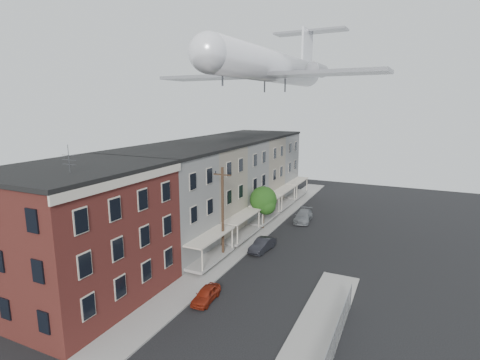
# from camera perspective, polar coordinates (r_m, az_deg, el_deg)

# --- Properties ---
(sidewalk_left) EXTENTS (3.00, 62.00, 0.12)m
(sidewalk_left) POSITION_cam_1_polar(r_m,az_deg,el_deg) (42.01, 1.37, -8.92)
(sidewalk_left) COLOR gray
(sidewalk_left) RESTS_ON ground
(curb_left) EXTENTS (0.15, 62.00, 0.14)m
(curb_left) POSITION_cam_1_polar(r_m,az_deg,el_deg) (41.48, 3.22, -9.19)
(curb_left) COLOR gray
(curb_left) RESTS_ON ground
(corner_building) EXTENTS (10.31, 12.30, 12.15)m
(corner_building) POSITION_cam_1_polar(r_m,az_deg,el_deg) (30.82, -23.30, -7.52)
(corner_building) COLOR #341510
(corner_building) RESTS_ON ground
(row_house_a) EXTENTS (11.98, 7.00, 10.30)m
(row_house_a) POSITION_cam_1_polar(r_m,az_deg,el_deg) (37.44, -12.42, -3.61)
(row_house_a) COLOR slate
(row_house_a) RESTS_ON ground
(row_house_b) EXTENTS (11.98, 7.00, 10.30)m
(row_house_b) POSITION_cam_1_polar(r_m,az_deg,el_deg) (43.02, -6.78, -1.46)
(row_house_b) COLOR gray
(row_house_b) RESTS_ON ground
(row_house_c) EXTENTS (11.98, 7.00, 10.30)m
(row_house_c) POSITION_cam_1_polar(r_m,az_deg,el_deg) (48.97, -2.48, 0.20)
(row_house_c) COLOR slate
(row_house_c) RESTS_ON ground
(row_house_d) EXTENTS (11.98, 7.00, 10.30)m
(row_house_d) POSITION_cam_1_polar(r_m,az_deg,el_deg) (55.17, 0.87, 1.49)
(row_house_d) COLOR gray
(row_house_d) RESTS_ON ground
(row_house_e) EXTENTS (11.98, 7.00, 10.30)m
(row_house_e) POSITION_cam_1_polar(r_m,az_deg,el_deg) (61.54, 3.54, 2.51)
(row_house_e) COLOR slate
(row_house_e) RESTS_ON ground
(utility_pole) EXTENTS (1.80, 0.26, 9.00)m
(utility_pole) POSITION_cam_1_polar(r_m,az_deg,el_deg) (35.45, -2.66, -4.96)
(utility_pole) COLOR black
(utility_pole) RESTS_ON ground
(street_tree) EXTENTS (3.22, 3.20, 5.20)m
(street_tree) POSITION_cam_1_polar(r_m,az_deg,el_deg) (44.36, 3.69, -3.24)
(street_tree) COLOR black
(street_tree) RESTS_ON ground
(car_near) EXTENTS (1.47, 3.26, 1.09)m
(car_near) POSITION_cam_1_polar(r_m,az_deg,el_deg) (29.76, -5.20, -16.98)
(car_near) COLOR maroon
(car_near) RESTS_ON ground
(car_mid) EXTENTS (1.76, 4.00, 1.28)m
(car_mid) POSITION_cam_1_polar(r_m,az_deg,el_deg) (38.71, 3.43, -9.85)
(car_mid) COLOR black
(car_mid) RESTS_ON ground
(car_far) EXTENTS (2.41, 4.92, 1.38)m
(car_far) POSITION_cam_1_polar(r_m,az_deg,el_deg) (48.61, 9.63, -5.44)
(car_far) COLOR slate
(car_far) RESTS_ON ground
(airplane) EXTENTS (24.40, 27.85, 8.07)m
(airplane) POSITION_cam_1_polar(r_m,az_deg,el_deg) (41.95, 5.15, 16.84)
(airplane) COLOR white
(airplane) RESTS_ON ground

